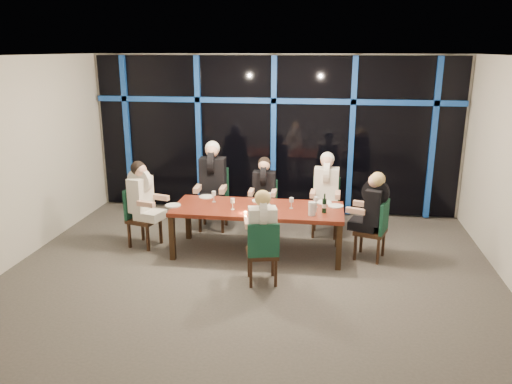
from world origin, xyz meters
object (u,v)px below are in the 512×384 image
diner_far_right (326,182)px  diner_near_mid (262,222)px  water_pitcher (312,209)px  dining_table (258,211)px  chair_far_right (326,203)px  diner_far_left (212,173)px  wine_bottle (324,205)px  diner_end_right (373,203)px  chair_end_left (140,214)px  diner_far_mid (264,184)px  chair_far_left (214,195)px  diner_end_left (142,192)px  chair_near_mid (263,250)px  chair_end_right (376,227)px  chair_far_mid (264,204)px

diner_far_right → diner_near_mid: size_ratio=1.09×
diner_far_right → water_pitcher: bearing=-96.5°
dining_table → chair_far_right: size_ratio=2.65×
diner_far_left → wine_bottle: size_ratio=3.56×
diner_far_left → diner_end_right: size_ratio=1.15×
diner_far_right → water_pitcher: size_ratio=4.80×
chair_far_right → diner_near_mid: 2.20m
diner_end_right → diner_far_left: bearing=-91.2°
chair_end_left → wine_bottle: wine_bottle is taller
diner_far_mid → chair_far_left: bearing=168.6°
dining_table → chair_far_right: chair_far_right is taller
chair_far_left → water_pitcher: chair_far_left is taller
chair_end_left → diner_end_right: (3.65, -0.01, 0.35)m
diner_far_left → diner_end_left: bearing=-136.7°
diner_end_left → diner_far_left: bearing=-28.9°
chair_near_mid → diner_end_left: diner_end_left is taller
chair_end_left → diner_far_right: (2.95, 0.88, 0.40)m
chair_far_right → wine_bottle: bearing=-88.5°
chair_far_left → diner_far_right: bearing=-6.2°
diner_end_right → diner_near_mid: size_ratio=1.03×
chair_far_left → diner_end_right: diner_end_right is taller
chair_far_right → diner_end_left: 3.07m
dining_table → chair_far_right: (1.03, 1.02, -0.13)m
diner_far_left → wine_bottle: 2.23m
chair_end_right → wine_bottle: size_ratio=3.17×
chair_far_mid → diner_end_right: (1.74, -0.92, 0.38)m
chair_end_left → wine_bottle: 2.96m
chair_far_left → water_pitcher: bearing=-39.3°
chair_near_mid → diner_near_mid: (-0.02, 0.07, 0.36)m
diner_far_mid → diner_far_left: bearing=174.1°
dining_table → diner_far_left: size_ratio=2.50×
chair_far_left → diner_end_left: (-0.91, -1.03, 0.32)m
diner_far_right → water_pitcher: diner_far_right is taller
dining_table → diner_near_mid: diner_near_mid is taller
diner_end_right → water_pitcher: size_ratio=4.53×
chair_far_left → chair_near_mid: 2.43m
chair_far_right → diner_end_left: diner_end_left is taller
diner_far_mid → wine_bottle: diner_far_mid is taller
dining_table → diner_end_left: (-1.85, 0.03, 0.23)m
chair_end_right → wine_bottle: bearing=-62.2°
wine_bottle → water_pitcher: size_ratio=1.47×
diner_far_left → diner_far_mid: bearing=-8.1°
chair_far_left → diner_end_left: 1.41m
chair_near_mid → water_pitcher: 1.07m
diner_near_mid → wine_bottle: 1.19m
dining_table → water_pitcher: water_pitcher is taller
chair_far_left → diner_end_right: (2.66, -1.02, 0.29)m
diner_far_right → diner_near_mid: (-0.82, -1.93, -0.08)m
diner_far_right → diner_far_left: bearing=-178.7°
chair_near_mid → diner_end_right: 1.90m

